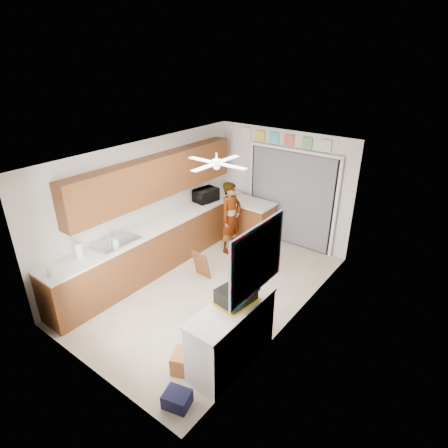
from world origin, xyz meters
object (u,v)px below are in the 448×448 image
Objects in this scene: navy_crate at (177,399)px; man at (231,218)px; dog at (262,264)px; microwave at (206,195)px; suitcase at (236,294)px; paper_towel_roll at (79,251)px; cardboard_box at (189,362)px.

man is (-1.80, 3.56, 0.68)m from navy_crate.
navy_crate is at bearing -80.91° from dog.
microwave reaches higher than suitcase.
man is at bearing 75.11° from paper_towel_roll.
cardboard_box is 0.85× the size of dog.
suitcase is 0.31× the size of man.
cardboard_box is 0.29× the size of man.
suitcase is 1.08× the size of cardboard_box.
paper_towel_roll is 2.53m from cardboard_box.
paper_towel_roll is at bearing -173.30° from microwave.
paper_towel_roll is 3.16m from man.
cardboard_box is at bearing -108.90° from suitcase.
suitcase reaches higher than dog.
cardboard_box is at bearing -0.51° from paper_towel_roll.
dog is (1.78, -0.46, -0.88)m from microwave.
microwave is at bearing 89.04° from paper_towel_roll.
paper_towel_roll is 0.50× the size of dog.
cardboard_box is at bearing 116.33° from navy_crate.
dog is at bearing -107.35° from man.
paper_towel_roll reaches higher than suitcase.
cardboard_box is (2.35, -0.02, -0.93)m from paper_towel_roll.
cardboard_box is 0.57m from navy_crate.
suitcase is (2.62, -2.53, -0.04)m from microwave.
man reaches higher than suitcase.
cardboard_box is at bearing -136.19° from microwave.
paper_towel_roll is (-0.05, -3.13, -0.01)m from microwave.
microwave reaches higher than dog.
navy_crate is (-0.07, -1.13, -0.95)m from suitcase.
dog is at bearing 103.55° from navy_crate.
suitcase is 2.38m from dog.
dog reaches higher than navy_crate.
dog is (-0.77, 3.20, 0.11)m from navy_crate.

